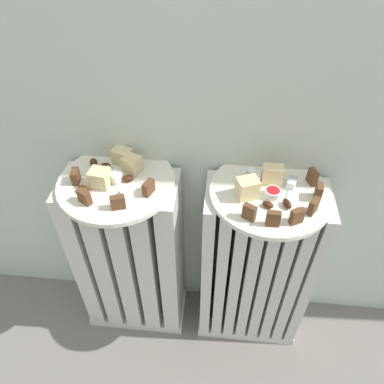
# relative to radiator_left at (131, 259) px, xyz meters

# --- Properties ---
(radiator_left) EXTENTS (0.31, 0.15, 0.59)m
(radiator_left) POSITION_rel_radiator_left_xyz_m (0.00, 0.00, 0.00)
(radiator_left) COLOR silver
(radiator_left) RESTS_ON ground_plane
(radiator_right) EXTENTS (0.31, 0.15, 0.59)m
(radiator_right) POSITION_rel_radiator_left_xyz_m (0.36, -0.00, -0.00)
(radiator_right) COLOR silver
(radiator_right) RESTS_ON ground_plane
(plate_left) EXTENTS (0.28, 0.28, 0.01)m
(plate_left) POSITION_rel_radiator_left_xyz_m (0.00, -0.00, 0.30)
(plate_left) COLOR silver
(plate_left) RESTS_ON radiator_left
(plate_right) EXTENTS (0.28, 0.28, 0.01)m
(plate_right) POSITION_rel_radiator_left_xyz_m (0.36, -0.00, 0.30)
(plate_right) COLOR silver
(plate_right) RESTS_ON radiator_right
(dark_cake_slice_left_0) EXTENTS (0.02, 0.03, 0.03)m
(dark_cake_slice_left_0) POSITION_rel_radiator_left_xyz_m (-0.09, -0.01, 0.33)
(dark_cake_slice_left_0) COLOR #56351E
(dark_cake_slice_left_0) RESTS_ON plate_left
(dark_cake_slice_left_1) EXTENTS (0.03, 0.03, 0.03)m
(dark_cake_slice_left_1) POSITION_rel_radiator_left_xyz_m (-0.05, -0.08, 0.33)
(dark_cake_slice_left_1) COLOR #56351E
(dark_cake_slice_left_1) RESTS_ON plate_left
(dark_cake_slice_left_2) EXTENTS (0.03, 0.02, 0.03)m
(dark_cake_slice_left_2) POSITION_rel_radiator_left_xyz_m (0.03, -0.09, 0.33)
(dark_cake_slice_left_2) COLOR #56351E
(dark_cake_slice_left_2) RESTS_ON plate_left
(dark_cake_slice_left_3) EXTENTS (0.03, 0.04, 0.03)m
(dark_cake_slice_left_3) POSITION_rel_radiator_left_xyz_m (0.09, -0.03, 0.33)
(dark_cake_slice_left_3) COLOR #56351E
(dark_cake_slice_left_3) RESTS_ON plate_left
(marble_cake_slice_left_0) EXTENTS (0.05, 0.05, 0.04)m
(marble_cake_slice_left_0) POSITION_rel_radiator_left_xyz_m (-0.03, -0.02, 0.33)
(marble_cake_slice_left_0) COLOR beige
(marble_cake_slice_left_0) RESTS_ON plate_left
(marble_cake_slice_left_1) EXTENTS (0.05, 0.05, 0.04)m
(marble_cake_slice_left_1) POSITION_rel_radiator_left_xyz_m (0.03, 0.04, 0.33)
(marble_cake_slice_left_1) COLOR beige
(marble_cake_slice_left_1) RESTS_ON plate_left
(marble_cake_slice_left_2) EXTENTS (0.05, 0.05, 0.04)m
(marble_cake_slice_left_2) POSITION_rel_radiator_left_xyz_m (0.00, 0.07, 0.33)
(marble_cake_slice_left_2) COLOR beige
(marble_cake_slice_left_2) RESTS_ON plate_left
(turkish_delight_left_0) EXTENTS (0.03, 0.03, 0.02)m
(turkish_delight_left_0) POSITION_rel_radiator_left_xyz_m (-0.03, 0.01, 0.32)
(turkish_delight_left_0) COLOR white
(turkish_delight_left_0) RESTS_ON plate_left
(turkish_delight_left_1) EXTENTS (0.03, 0.03, 0.02)m
(turkish_delight_left_1) POSITION_rel_radiator_left_xyz_m (0.00, -0.00, 0.32)
(turkish_delight_left_1) COLOR white
(turkish_delight_left_1) RESTS_ON plate_left
(turkish_delight_left_2) EXTENTS (0.03, 0.03, 0.02)m
(turkish_delight_left_2) POSITION_rel_radiator_left_xyz_m (0.04, -0.06, 0.32)
(turkish_delight_left_2) COLOR white
(turkish_delight_left_2) RESTS_ON plate_left
(medjool_date_left_0) EXTENTS (0.03, 0.03, 0.02)m
(medjool_date_left_0) POSITION_rel_radiator_left_xyz_m (0.03, 0.00, 0.32)
(medjool_date_left_0) COLOR #3D1E0F
(medjool_date_left_0) RESTS_ON plate_left
(medjool_date_left_1) EXTENTS (0.03, 0.03, 0.02)m
(medjool_date_left_1) POSITION_rel_radiator_left_xyz_m (-0.06, -0.05, 0.32)
(medjool_date_left_1) COLOR #3D1E0F
(medjool_date_left_1) RESTS_ON plate_left
(medjool_date_left_2) EXTENTS (0.03, 0.03, 0.02)m
(medjool_date_left_2) POSITION_rel_radiator_left_xyz_m (-0.07, 0.05, 0.32)
(medjool_date_left_2) COLOR #3D1E0F
(medjool_date_left_2) RESTS_ON plate_left
(medjool_date_left_3) EXTENTS (0.03, 0.02, 0.01)m
(medjool_date_left_3) POSITION_rel_radiator_left_xyz_m (-0.04, 0.04, 0.32)
(medjool_date_left_3) COLOR #3D1E0F
(medjool_date_left_3) RESTS_ON plate_left
(dark_cake_slice_right_0) EXTENTS (0.03, 0.03, 0.04)m
(dark_cake_slice_right_0) POSITION_rel_radiator_left_xyz_m (0.31, -0.09, 0.33)
(dark_cake_slice_right_0) COLOR #56351E
(dark_cake_slice_right_0) RESTS_ON plate_right
(dark_cake_slice_right_1) EXTENTS (0.03, 0.01, 0.04)m
(dark_cake_slice_right_1) POSITION_rel_radiator_left_xyz_m (0.36, -0.10, 0.33)
(dark_cake_slice_right_1) COLOR #56351E
(dark_cake_slice_right_1) RESTS_ON plate_right
(dark_cake_slice_right_2) EXTENTS (0.03, 0.02, 0.04)m
(dark_cake_slice_right_2) POSITION_rel_radiator_left_xyz_m (0.41, -0.09, 0.33)
(dark_cake_slice_right_2) COLOR #56351E
(dark_cake_slice_right_2) RESTS_ON plate_right
(dark_cake_slice_right_3) EXTENTS (0.03, 0.03, 0.04)m
(dark_cake_slice_right_3) POSITION_rel_radiator_left_xyz_m (0.45, -0.06, 0.33)
(dark_cake_slice_right_3) COLOR #56351E
(dark_cake_slice_right_3) RESTS_ON plate_right
(dark_cake_slice_right_4) EXTENTS (0.02, 0.03, 0.04)m
(dark_cake_slice_right_4) POSITION_rel_radiator_left_xyz_m (0.47, -0.01, 0.33)
(dark_cake_slice_right_4) COLOR #56351E
(dark_cake_slice_right_4) RESTS_ON plate_right
(dark_cake_slice_right_5) EXTENTS (0.02, 0.03, 0.04)m
(dark_cake_slice_right_5) POSITION_rel_radiator_left_xyz_m (0.46, 0.04, 0.33)
(dark_cake_slice_right_5) COLOR #56351E
(dark_cake_slice_right_5) RESTS_ON plate_right
(marble_cake_slice_right_0) EXTENTS (0.06, 0.05, 0.05)m
(marble_cake_slice_right_0) POSITION_rel_radiator_left_xyz_m (0.31, -0.02, 0.33)
(marble_cake_slice_right_0) COLOR beige
(marble_cake_slice_right_0) RESTS_ON plate_right
(marble_cake_slice_right_1) EXTENTS (0.05, 0.03, 0.05)m
(marble_cake_slice_right_1) POSITION_rel_radiator_left_xyz_m (0.37, 0.03, 0.33)
(marble_cake_slice_right_1) COLOR beige
(marble_cake_slice_right_1) RESTS_ON plate_right
(turkish_delight_right_0) EXTENTS (0.02, 0.02, 0.02)m
(turkish_delight_right_0) POSITION_rel_radiator_left_xyz_m (0.32, 0.05, 0.32)
(turkish_delight_right_0) COLOR white
(turkish_delight_right_0) RESTS_ON plate_right
(turkish_delight_right_1) EXTENTS (0.02, 0.02, 0.02)m
(turkish_delight_right_1) POSITION_rel_radiator_left_xyz_m (0.41, 0.02, 0.32)
(turkish_delight_right_1) COLOR white
(turkish_delight_right_1) RESTS_ON plate_right
(turkish_delight_right_2) EXTENTS (0.02, 0.02, 0.02)m
(turkish_delight_right_2) POSITION_rel_radiator_left_xyz_m (0.33, 0.03, 0.32)
(turkish_delight_right_2) COLOR white
(turkish_delight_right_2) RESTS_ON plate_right
(medjool_date_right_0) EXTENTS (0.03, 0.03, 0.01)m
(medjool_date_right_0) POSITION_rel_radiator_left_xyz_m (0.30, 0.03, 0.32)
(medjool_date_right_0) COLOR #3D1E0F
(medjool_date_right_0) RESTS_ON plate_right
(medjool_date_right_1) EXTENTS (0.03, 0.03, 0.02)m
(medjool_date_right_1) POSITION_rel_radiator_left_xyz_m (0.40, -0.05, 0.32)
(medjool_date_right_1) COLOR #3D1E0F
(medjool_date_right_1) RESTS_ON plate_right
(medjool_date_right_2) EXTENTS (0.03, 0.03, 0.01)m
(medjool_date_right_2) POSITION_rel_radiator_left_xyz_m (0.35, -0.05, 0.32)
(medjool_date_right_2) COLOR #3D1E0F
(medjool_date_right_2) RESTS_ON plate_right
(jam_bowl_right) EXTENTS (0.04, 0.04, 0.02)m
(jam_bowl_right) POSITION_rel_radiator_left_xyz_m (0.37, -0.02, 0.32)
(jam_bowl_right) COLOR white
(jam_bowl_right) RESTS_ON plate_right
(fork) EXTENTS (0.04, 0.10, 0.00)m
(fork) POSITION_rel_radiator_left_xyz_m (0.41, 0.02, 0.31)
(fork) COLOR #B7B7BC
(fork) RESTS_ON plate_right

